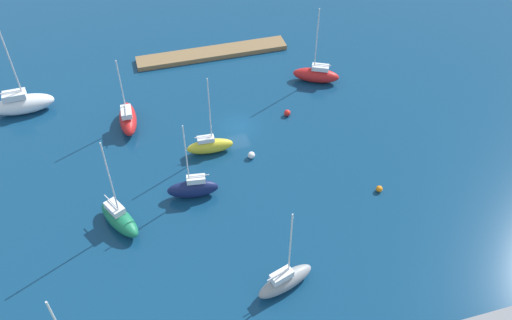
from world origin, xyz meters
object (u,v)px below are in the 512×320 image
Objects in this scene: pier_dock at (212,53)px; mooring_buoy_orange at (379,189)px; sailboat_white_lone_south at (22,103)px; sailboat_red_east_end at (316,74)px; mooring_buoy_white at (251,155)px; sailboat_green_far_north at (119,218)px; sailboat_yellow_by_breakwater at (210,146)px; mooring_buoy_red at (287,113)px; sailboat_red_west_end at (128,118)px; sailboat_navy_inner_mooring at (193,188)px; sailboat_gray_off_beacon at (285,280)px.

mooring_buoy_orange reaches higher than pier_dock.
sailboat_white_lone_south reaches higher than sailboat_red_east_end.
mooring_buoy_orange is 0.85× the size of mooring_buoy_white.
sailboat_red_east_end reaches higher than pier_dock.
sailboat_green_far_north reaches higher than pier_dock.
sailboat_red_east_end is (-38.37, 3.71, -0.23)m from sailboat_white_lone_south.
mooring_buoy_red is at bearing 23.84° from sailboat_yellow_by_breakwater.
sailboat_red_west_end is (13.49, 13.35, 0.89)m from pier_dock.
sailboat_red_east_end is (-20.27, -16.71, -0.08)m from sailboat_navy_inner_mooring.
mooring_buoy_white is at bearing -36.76° from mooring_buoy_orange.
sailboat_red_west_end is 0.81× the size of sailboat_green_far_north.
mooring_buoy_red is (-14.09, -10.53, -0.77)m from sailboat_navy_inner_mooring.
sailboat_red_west_end reaches higher than mooring_buoy_orange.
sailboat_navy_inner_mooring is 20.16m from mooring_buoy_orange.
pier_dock is 16.20m from sailboat_red_east_end.
sailboat_white_lone_south is at bearing 14.63° from pier_dock.
mooring_buoy_orange is at bearing 143.24° from mooring_buoy_white.
sailboat_gray_off_beacon is (-2.71, 19.99, 0.00)m from sailboat_yellow_by_breakwater.
sailboat_navy_inner_mooring is at bearing -13.86° from mooring_buoy_orange.
sailboat_yellow_by_breakwater is (4.80, 20.83, 0.70)m from pier_dock.
pier_dock is 2.26× the size of sailboat_navy_inner_mooring.
pier_dock is 2.22× the size of sailboat_gray_off_beacon.
sailboat_white_lone_south reaches higher than mooring_buoy_white.
pier_dock is 1.94× the size of sailboat_green_far_north.
sailboat_red_east_end is at bearing -7.85° from sailboat_white_lone_south.
sailboat_yellow_by_breakwater is 12.39× the size of mooring_buoy_red.
mooring_buoy_orange is at bearing 173.91° from sailboat_navy_inner_mooring.
sailboat_white_lone_south is (12.59, -6.54, 0.12)m from sailboat_red_west_end.
sailboat_gray_off_beacon reaches higher than sailboat_navy_inner_mooring.
mooring_buoy_orange is 16.30m from mooring_buoy_red.
mooring_buoy_orange is at bearing 14.62° from sailboat_gray_off_beacon.
sailboat_yellow_by_breakwater is (-3.18, -6.40, -0.16)m from sailboat_navy_inner_mooring.
sailboat_red_west_end is at bearing -36.74° from mooring_buoy_orange.
sailboat_gray_off_beacon is 25.49m from mooring_buoy_red.
sailboat_red_east_end is (-12.30, 10.52, 0.78)m from pier_dock.
pier_dock is 19.00m from sailboat_red_west_end.
sailboat_gray_off_beacon is at bearing 32.69° from mooring_buoy_orange.
sailboat_red_east_end is (-14.39, -30.31, 0.09)m from sailboat_gray_off_beacon.
sailboat_navy_inner_mooring is 0.95× the size of sailboat_yellow_by_breakwater.
mooring_buoy_red is (-19.60, 3.35, -0.80)m from sailboat_red_west_end.
sailboat_red_west_end is 16.09m from sailboat_green_far_north.
sailboat_red_east_end reaches higher than sailboat_navy_inner_mooring.
sailboat_gray_off_beacon is at bearing 84.53° from mooring_buoy_white.
mooring_buoy_red is at bearing 110.12° from pier_dock.
sailboat_red_east_end is at bearing 34.20° from sailboat_yellow_by_breakwater.
pier_dock is 34.08m from mooring_buoy_orange.
mooring_buoy_white is (6.51, 6.42, 0.01)m from mooring_buoy_red.
sailboat_navy_inner_mooring is 26.27m from sailboat_red_east_end.
sailboat_gray_off_beacon is (-5.89, 13.60, -0.16)m from sailboat_navy_inner_mooring.
mooring_buoy_white is (-1.70, -17.71, -0.61)m from sailboat_gray_off_beacon.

